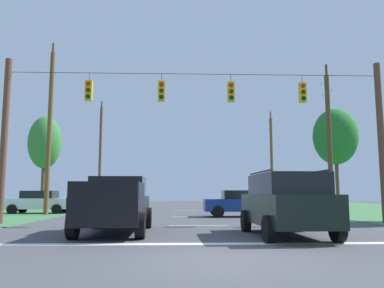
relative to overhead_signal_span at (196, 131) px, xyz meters
The scene contains 17 objects.
ground_plane 10.60m from the overhead_signal_span, 89.67° to the right, with size 120.00×120.00×0.00m, color #47474C.
stop_bar_stripe 8.18m from the overhead_signal_span, 89.54° to the right, with size 14.73×0.45×0.01m, color white.
lane_dash_0 4.34m from the overhead_signal_span, 86.79° to the right, with size 0.15×2.50×0.01m, color white.
lane_dash_1 6.60m from the overhead_signal_span, 89.36° to the left, with size 0.15×2.50×0.01m, color white.
lane_dash_2 13.88m from the overhead_signal_span, 89.76° to the left, with size 0.15×2.50×0.01m, color white.
lane_dash_3 20.65m from the overhead_signal_span, 89.84° to the left, with size 0.15×2.50×0.01m, color white.
overhead_signal_span is the anchor object (origin of this frame).
pickup_truck 5.91m from the overhead_signal_span, 127.24° to the right, with size 2.35×5.43×1.95m.
suv_black 6.69m from the overhead_signal_span, 63.42° to the right, with size 2.31×4.85×2.05m.
distant_car_crossing_white 13.96m from the overhead_signal_span, 138.47° to the left, with size 4.32×2.07×1.52m.
distant_car_oncoming 6.80m from the overhead_signal_span, 60.89° to the left, with size 4.31×2.03×1.52m.
utility_pole_mid_right 11.20m from the overhead_signal_span, 37.13° to the left, with size 0.31×1.89×9.80m.
utility_pole_far_right 24.60m from the overhead_signal_span, 68.41° to the left, with size 0.30×1.83×10.03m.
utility_pole_mid_left 11.63m from the overhead_signal_span, 141.77° to the left, with size 0.29×1.74×11.18m.
utility_pole_far_left 24.80m from the overhead_signal_span, 111.27° to the left, with size 0.29×1.68×11.08m.
tree_roadside_right 20.64m from the overhead_signal_span, 127.32° to the left, with size 2.82×2.82×8.05m.
tree_roadside_left 20.85m from the overhead_signal_span, 50.64° to the left, with size 3.88×3.88×8.87m.
Camera 1 is at (-0.87, -8.08, 1.37)m, focal length 36.47 mm.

